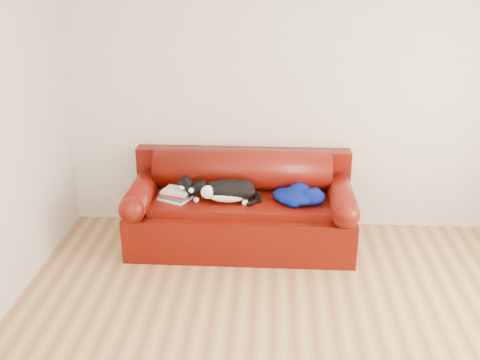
% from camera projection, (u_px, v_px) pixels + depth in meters
% --- Properties ---
extents(ground, '(4.50, 4.50, 0.00)m').
position_uv_depth(ground, '(295.00, 345.00, 4.05)').
color(ground, brown).
rests_on(ground, ground).
extents(room_shell, '(4.52, 4.02, 2.61)m').
position_uv_depth(room_shell, '(325.00, 121.00, 3.43)').
color(room_shell, beige).
rests_on(room_shell, ground).
extents(sofa_base, '(2.10, 0.90, 0.50)m').
position_uv_depth(sofa_base, '(241.00, 222.00, 5.37)').
color(sofa_base, '#3C0D02').
rests_on(sofa_base, ground).
extents(sofa_back, '(2.10, 1.01, 0.88)m').
position_uv_depth(sofa_back, '(242.00, 183.00, 5.48)').
color(sofa_back, '#3C0D02').
rests_on(sofa_back, ground).
extents(book_stack, '(0.33, 0.30, 0.10)m').
position_uv_depth(book_stack, '(176.00, 195.00, 5.20)').
color(book_stack, silver).
rests_on(book_stack, sofa_base).
extents(cat, '(0.71, 0.34, 0.25)m').
position_uv_depth(cat, '(228.00, 191.00, 5.15)').
color(cat, black).
rests_on(cat, sofa_base).
extents(blanket, '(0.50, 0.39, 0.15)m').
position_uv_depth(blanket, '(298.00, 195.00, 5.14)').
color(blanket, '#020D44').
rests_on(blanket, sofa_base).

